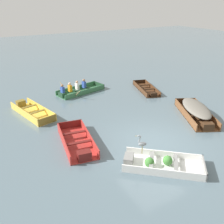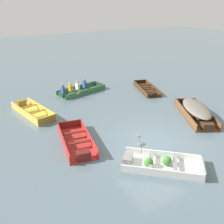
{
  "view_description": "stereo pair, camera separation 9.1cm",
  "coord_description": "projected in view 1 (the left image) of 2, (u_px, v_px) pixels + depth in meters",
  "views": [
    {
      "loc": [
        -6.51,
        -7.46,
        5.94
      ],
      "look_at": [
        -0.33,
        3.2,
        0.35
      ],
      "focal_mm": 40.0,
      "sensor_mm": 36.0,
      "label": 1
    },
    {
      "loc": [
        -6.43,
        -7.5,
        5.94
      ],
      "look_at": [
        -0.33,
        3.2,
        0.35
      ],
      "focal_mm": 40.0,
      "sensor_mm": 36.0,
      "label": 2
    }
  ],
  "objects": [
    {
      "name": "skiff_yellow_outer_moored",
      "position": [
        31.0,
        111.0,
        14.15
      ],
      "size": [
        1.8,
        3.48,
        0.4
      ],
      "color": "#E5BC47",
      "rests_on": "ground"
    },
    {
      "name": "skiff_red_near_moored",
      "position": [
        78.0,
        143.0,
        11.04
      ],
      "size": [
        1.72,
        3.24,
        0.42
      ],
      "color": "#AD2D28",
      "rests_on": "ground"
    },
    {
      "name": "heron_on_dinghy",
      "position": [
        142.0,
        144.0,
        9.56
      ],
      "size": [
        0.44,
        0.26,
        0.84
      ],
      "color": "olive",
      "rests_on": "dinghy_white_foreground"
    },
    {
      "name": "skiff_wooden_brown_mid_moored",
      "position": [
        196.0,
        110.0,
        13.6
      ],
      "size": [
        2.7,
        3.75,
        0.71
      ],
      "color": "brown",
      "rests_on": "ground"
    },
    {
      "name": "dinghy_white_foreground",
      "position": [
        159.0,
        163.0,
        9.66
      ],
      "size": [
        3.14,
        2.98,
        0.42
      ],
      "color": "white",
      "rests_on": "ground"
    },
    {
      "name": "skiff_dark_varnish_far_moored",
      "position": [
        147.0,
        89.0,
        17.67
      ],
      "size": [
        1.88,
        3.25,
        0.31
      ],
      "color": "#4C2D19",
      "rests_on": "ground"
    },
    {
      "name": "ground_plane",
      "position": [
        154.0,
        143.0,
        11.3
      ],
      "size": [
        80.0,
        80.0,
        0.0
      ],
      "primitive_type": "plane",
      "color": "slate"
    },
    {
      "name": "rowboat_green_with_crew",
      "position": [
        78.0,
        90.0,
        17.19
      ],
      "size": [
        3.52,
        2.37,
        0.9
      ],
      "color": "#387047",
      "rests_on": "ground"
    }
  ]
}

